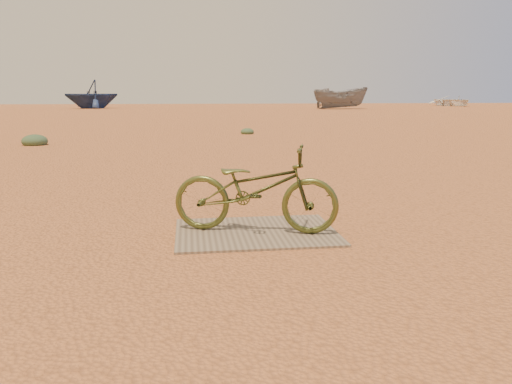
{
  "coord_description": "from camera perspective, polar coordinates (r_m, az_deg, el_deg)",
  "views": [
    {
      "loc": [
        -1.09,
        -5.32,
        1.38
      ],
      "look_at": [
        -0.45,
        -0.55,
        0.42
      ],
      "focal_mm": 35.0,
      "sensor_mm": 36.0,
      "label": 1
    }
  ],
  "objects": [
    {
      "name": "kale_a",
      "position": [
        14.75,
        -23.94,
        4.94
      ],
      "size": [
        0.67,
        0.67,
        0.37
      ],
      "primitive_type": "ellipsoid",
      "color": "#445E3D",
      "rests_on": "ground"
    },
    {
      "name": "boat_far_left",
      "position": [
        47.73,
        -18.26,
        10.59
      ],
      "size": [
        6.29,
        6.08,
        2.54
      ],
      "primitive_type": "imported",
      "rotation": [
        0.0,
        0.0,
        -1.01
      ],
      "color": "navy",
      "rests_on": "ground"
    },
    {
      "name": "boat_far_right",
      "position": [
        58.05,
        21.62,
        9.67
      ],
      "size": [
        4.21,
        5.57,
        1.09
      ],
      "primitive_type": "imported",
      "rotation": [
        0.0,
        0.0,
        0.09
      ],
      "color": "white",
      "rests_on": "ground"
    },
    {
      "name": "bicycle",
      "position": [
        4.9,
        -0.07,
        0.34
      ],
      "size": [
        1.72,
        0.99,
        0.86
      ],
      "primitive_type": "imported",
      "rotation": [
        0.0,
        0.0,
        1.29
      ],
      "color": "#4C5423",
      "rests_on": "plywood_board"
    },
    {
      "name": "boat_mid_right",
      "position": [
        44.78,
        9.64,
        10.55
      ],
      "size": [
        4.85,
        1.83,
        1.88
      ],
      "primitive_type": "imported",
      "rotation": [
        0.0,
        0.0,
        1.57
      ],
      "color": "slate",
      "rests_on": "ground"
    },
    {
      "name": "kale_b",
      "position": [
        17.15,
        -1.0,
        6.66
      ],
      "size": [
        0.46,
        0.46,
        0.25
      ],
      "primitive_type": "ellipsoid",
      "color": "#445E3D",
      "rests_on": "ground"
    },
    {
      "name": "ground",
      "position": [
        5.6,
        3.79,
        -3.01
      ],
      "size": [
        120.0,
        120.0,
        0.0
      ],
      "primitive_type": "plane",
      "color": "#CE7841",
      "rests_on": "ground"
    },
    {
      "name": "plywood_board",
      "position": [
        5.01,
        -0.0,
        -4.59
      ],
      "size": [
        1.59,
        1.18,
        0.02
      ],
      "primitive_type": "cube",
      "color": "#827259",
      "rests_on": "ground"
    }
  ]
}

